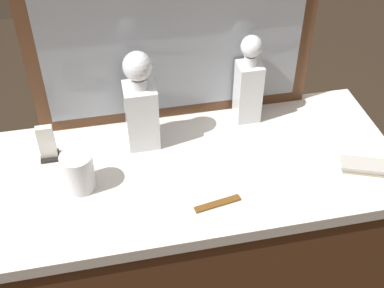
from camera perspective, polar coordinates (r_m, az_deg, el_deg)
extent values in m
cube|color=brown|center=(1.81, 0.00, -13.94)|extent=(1.14, 0.51, 0.92)
cube|color=silver|center=(1.45, 0.00, -2.95)|extent=(1.18, 0.52, 0.04)
cube|color=white|center=(1.46, -5.63, 3.16)|extent=(0.09, 0.09, 0.19)
cube|color=#8C4C14|center=(1.48, -5.56, 2.31)|extent=(0.08, 0.08, 0.14)
cylinder|color=white|center=(1.39, -5.93, 6.82)|extent=(0.05, 0.05, 0.03)
sphere|color=white|center=(1.37, -6.08, 8.60)|extent=(0.08, 0.08, 0.08)
cube|color=white|center=(1.56, 6.23, 5.78)|extent=(0.07, 0.07, 0.19)
cube|color=#8C4C14|center=(1.58, 6.13, 4.65)|extent=(0.06, 0.06, 0.12)
cylinder|color=white|center=(1.50, 6.54, 9.26)|extent=(0.04, 0.04, 0.03)
sphere|color=white|center=(1.48, 6.66, 10.72)|extent=(0.06, 0.06, 0.06)
cylinder|color=white|center=(1.37, -12.52, -3.03)|extent=(0.09, 0.09, 0.11)
cylinder|color=silver|center=(1.41, -12.24, -4.45)|extent=(0.08, 0.08, 0.01)
cube|color=#B7A88C|center=(1.50, 18.77, -2.56)|extent=(0.14, 0.09, 0.01)
cube|color=#B7B5AD|center=(1.49, 18.87, -2.23)|extent=(0.15, 0.10, 0.01)
cube|color=brown|center=(1.33, 2.85, -6.64)|extent=(0.13, 0.04, 0.01)
cube|color=black|center=(1.51, -15.50, -1.31)|extent=(0.05, 0.05, 0.01)
cube|color=white|center=(1.48, -15.84, 0.15)|extent=(0.05, 0.02, 0.11)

